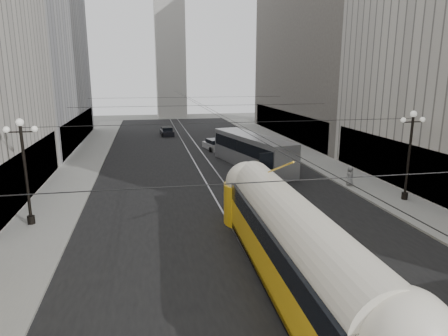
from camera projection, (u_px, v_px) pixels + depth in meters
name	position (u px, v px, depth m)	size (l,w,h in m)	color
road	(203.00, 165.00, 40.39)	(20.00, 85.00, 0.02)	black
sidewalk_left	(84.00, 162.00, 41.48)	(4.00, 72.00, 0.15)	gray
sidewalk_right	(302.00, 153.00, 45.96)	(4.00, 72.00, 0.15)	gray
rail_left	(196.00, 165.00, 40.25)	(0.12, 85.00, 0.04)	gray
rail_right	(211.00, 165.00, 40.53)	(0.12, 85.00, 0.04)	gray
building_left_far	(20.00, 29.00, 48.16)	(12.60, 28.60, 28.60)	#999999
building_right_far	(329.00, 19.00, 55.16)	(12.60, 32.60, 32.60)	#514C47
distant_tower	(170.00, 44.00, 82.29)	(6.00, 6.00, 31.36)	#B2AFA8
lamppost_left_mid	(25.00, 166.00, 23.33)	(1.86, 0.44, 6.37)	black
lamppost_right_mid	(410.00, 150.00, 28.03)	(1.86, 0.44, 6.37)	black
catenary	(205.00, 107.00, 38.09)	(25.00, 72.00, 0.23)	black
streetcar	(293.00, 242.00, 17.30)	(3.16, 17.71, 3.89)	yellow
city_bus	(252.00, 150.00, 38.92)	(5.39, 12.85, 3.16)	#989A9D
sedan_white_far	(214.00, 145.00, 48.32)	(2.50, 4.31, 1.28)	#BDBDBD
sedan_dark_far	(167.00, 132.00, 59.46)	(1.99, 4.15, 1.27)	black
pedestrian_crossing_b	(363.00, 307.00, 14.26)	(0.85, 0.67, 1.76)	#ABA89F
pedestrian_sidewalk_right	(350.00, 176.00, 32.27)	(0.77, 0.47, 1.58)	gray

